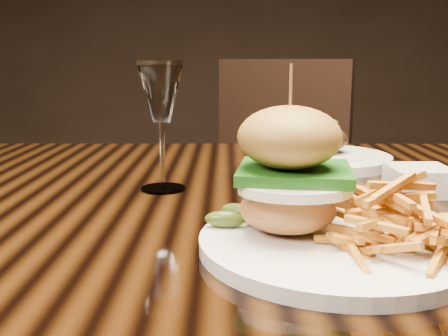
{
  "coord_description": "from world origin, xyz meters",
  "views": [
    {
      "loc": [
        -0.05,
        -0.79,
        0.95
      ],
      "look_at": [
        -0.05,
        -0.13,
        0.81
      ],
      "focal_mm": 42.0,
      "sensor_mm": 36.0,
      "label": 1
    }
  ],
  "objects_px": {
    "burger_plate": "(331,204)",
    "far_dish": "(320,155)",
    "dining_table": "(257,236)",
    "wine_glass": "(161,96)",
    "chair_far": "(271,187)"
  },
  "relations": [
    {
      "from": "burger_plate",
      "to": "wine_glass",
      "type": "distance_m",
      "value": 0.34
    },
    {
      "from": "dining_table",
      "to": "chair_far",
      "type": "relative_size",
      "value": 1.68
    },
    {
      "from": "wine_glass",
      "to": "far_dish",
      "type": "bearing_deg",
      "value": 36.92
    },
    {
      "from": "burger_plate",
      "to": "chair_far",
      "type": "bearing_deg",
      "value": 107.99
    },
    {
      "from": "dining_table",
      "to": "burger_plate",
      "type": "bearing_deg",
      "value": -77.42
    },
    {
      "from": "dining_table",
      "to": "burger_plate",
      "type": "distance_m",
      "value": 0.3
    },
    {
      "from": "burger_plate",
      "to": "far_dish",
      "type": "height_order",
      "value": "burger_plate"
    },
    {
      "from": "burger_plate",
      "to": "far_dish",
      "type": "distance_m",
      "value": 0.48
    },
    {
      "from": "far_dish",
      "to": "chair_far",
      "type": "distance_m",
      "value": 0.72
    },
    {
      "from": "dining_table",
      "to": "burger_plate",
      "type": "relative_size",
      "value": 5.62
    },
    {
      "from": "chair_far",
      "to": "far_dish",
      "type": "bearing_deg",
      "value": -62.92
    },
    {
      "from": "dining_table",
      "to": "chair_far",
      "type": "distance_m",
      "value": 0.9
    },
    {
      "from": "dining_table",
      "to": "burger_plate",
      "type": "height_order",
      "value": "burger_plate"
    },
    {
      "from": "dining_table",
      "to": "wine_glass",
      "type": "height_order",
      "value": "wine_glass"
    },
    {
      "from": "chair_far",
      "to": "wine_glass",
      "type": "bearing_deg",
      "value": -81.18
    }
  ]
}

